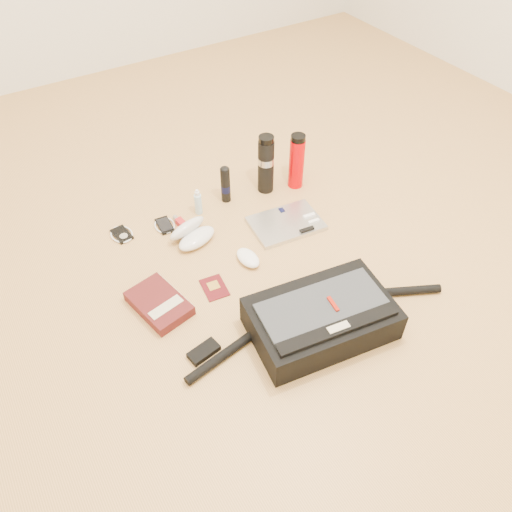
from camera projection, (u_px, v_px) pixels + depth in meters
name	position (u px, v px, depth m)	size (l,w,h in m)	color
ground	(265.00, 274.00, 1.90)	(4.00, 4.00, 0.00)	tan
messenger_bag	(321.00, 318.00, 1.68)	(0.97, 0.36, 0.14)	black
laptop	(286.00, 223.00, 2.09)	(0.31, 0.24, 0.03)	#BDBDBF
book	(160.00, 303.00, 1.78)	(0.19, 0.25, 0.04)	#461212
passport	(214.00, 288.00, 1.85)	(0.10, 0.13, 0.01)	#4C0B10
mouse	(248.00, 258.00, 1.94)	(0.08, 0.12, 0.04)	white
sunglasses_case	(192.00, 233.00, 2.01)	(0.21, 0.19, 0.10)	silver
ipod	(122.00, 234.00, 2.05)	(0.10, 0.11, 0.01)	black
phone	(165.00, 225.00, 2.09)	(0.09, 0.11, 0.01)	black
inhaler	(181.00, 223.00, 2.09)	(0.03, 0.10, 0.03)	red
spray_bottle	(198.00, 203.00, 2.12)	(0.03, 0.03, 0.12)	#B2DFF5
aerosol_can	(225.00, 184.00, 2.16)	(0.04, 0.04, 0.18)	black
thermos_black	(266.00, 164.00, 2.18)	(0.08, 0.08, 0.27)	black
thermos_red	(297.00, 161.00, 2.21)	(0.08, 0.08, 0.26)	#CE0004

